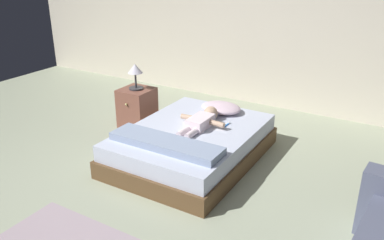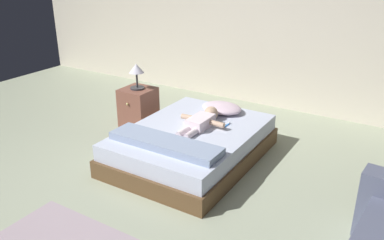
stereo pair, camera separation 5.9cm
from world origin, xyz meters
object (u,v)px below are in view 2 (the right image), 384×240
nightstand (138,107)px  baby (202,121)px  bed (192,144)px  toothbrush (227,125)px  pillow (222,108)px  lamp (136,71)px

nightstand → baby: bearing=-14.9°
bed → nightstand: size_ratio=3.50×
toothbrush → nightstand: nightstand is taller
pillow → toothbrush: size_ratio=3.23×
nightstand → lamp: (0.00, 0.00, 0.47)m
baby → bed: bearing=-111.3°
pillow → nightstand: nightstand is taller
toothbrush → lamp: lamp is taller
bed → nightstand: 1.12m
pillow → nightstand: size_ratio=0.96×
baby → lamp: (-1.09, 0.29, 0.31)m
pillow → nightstand: 1.10m
bed → toothbrush: toothbrush is taller
bed → baby: bearing=68.7°
bed → pillow: bearing=86.5°
lamp → pillow: bearing=9.0°
pillow → lamp: 1.14m
baby → pillow: bearing=91.5°
toothbrush → nightstand: (-1.31, 0.15, -0.11)m
nightstand → pillow: bearing=9.0°
pillow → nightstand: (-1.08, -0.17, -0.15)m
pillow → baby: (0.01, -0.46, 0.01)m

